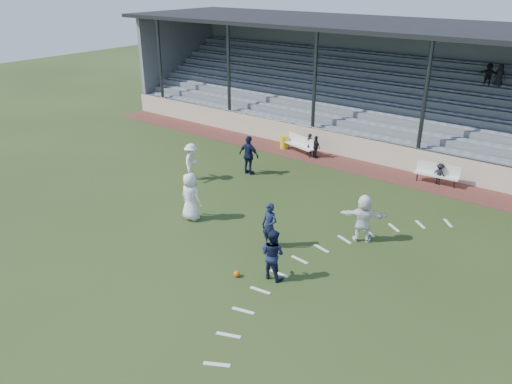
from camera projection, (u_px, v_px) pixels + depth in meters
ground at (214, 247)px, 17.98m from camera, size 90.00×90.00×0.00m
cinder_track at (350, 165)px, 25.63m from camera, size 34.00×2.00×0.02m
retaining_wall at (360, 149)px, 26.16m from camera, size 34.00×0.18×1.20m
bench_left at (300, 143)px, 27.10m from camera, size 2.03×0.99×0.95m
bench_right at (437, 172)px, 23.16m from camera, size 2.03×0.62×0.95m
trash_bin at (284, 142)px, 27.92m from camera, size 0.44×0.44×0.71m
football at (237, 274)px, 16.20m from camera, size 0.21×0.21×0.21m
player_white_lead at (191, 197)px, 19.67m from camera, size 0.96×0.63×1.95m
player_navy_lead at (270, 226)px, 17.69m from camera, size 0.62×0.41×1.69m
player_navy_mid at (273, 254)px, 15.87m from camera, size 0.85×0.67×1.72m
player_white_wing at (192, 162)px, 23.55m from camera, size 1.10×1.32×1.77m
player_navy_wing at (249, 155)px, 24.16m from camera, size 1.13×0.48×1.93m
player_white_back at (363, 218)px, 18.09m from camera, size 1.76×1.23×1.83m
sub_left_near at (310, 144)px, 26.72m from camera, size 0.45×0.30×1.22m
sub_left_far at (316, 147)px, 26.44m from camera, size 0.75×0.55×1.19m
sub_right at (439, 174)px, 23.10m from camera, size 0.73×0.51×1.02m
grandstand at (399, 102)px, 28.95m from camera, size 34.60×9.00×6.61m
penalty_arc at (312, 287)px, 15.70m from camera, size 3.89×14.63×0.01m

